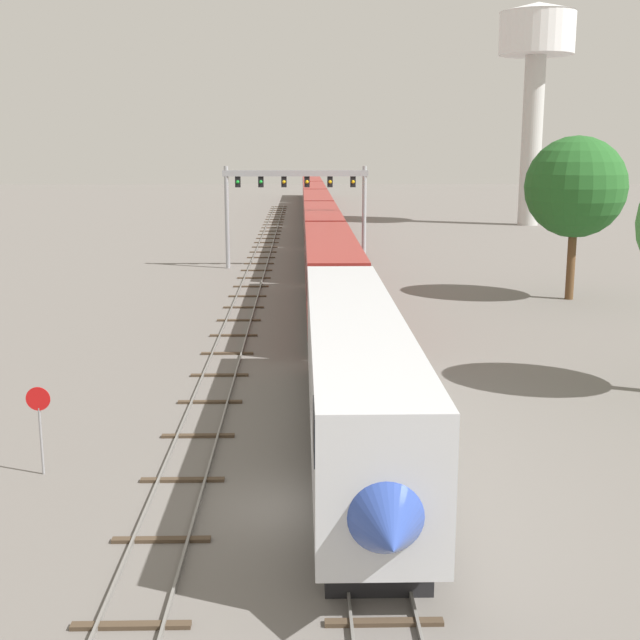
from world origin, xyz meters
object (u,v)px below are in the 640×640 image
(passenger_train, at_px, (317,213))
(signal_gantry, at_px, (296,193))
(water_tower, at_px, (536,52))
(trackside_tree_left, at_px, (576,187))
(stop_sign, at_px, (40,418))

(passenger_train, xyz_separation_m, signal_gantry, (-2.25, -24.80, 3.66))
(passenger_train, xyz_separation_m, water_tower, (27.67, 13.07, 18.93))
(passenger_train, bearing_deg, trackside_tree_left, -67.68)
(passenger_train, height_order, stop_sign, passenger_train)
(passenger_train, relative_size, stop_sign, 54.59)
(signal_gantry, xyz_separation_m, stop_sign, (-7.75, -44.99, -4.40))
(water_tower, distance_m, stop_sign, 93.12)
(signal_gantry, xyz_separation_m, trackside_tree_left, (18.58, -14.99, 1.22))
(passenger_train, relative_size, water_tower, 5.71)
(stop_sign, bearing_deg, passenger_train, 81.85)
(trackside_tree_left, bearing_deg, water_tower, 77.89)
(passenger_train, bearing_deg, stop_sign, -98.15)
(stop_sign, relative_size, trackside_tree_left, 0.27)
(signal_gantry, distance_m, stop_sign, 45.86)
(signal_gantry, height_order, stop_sign, signal_gantry)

